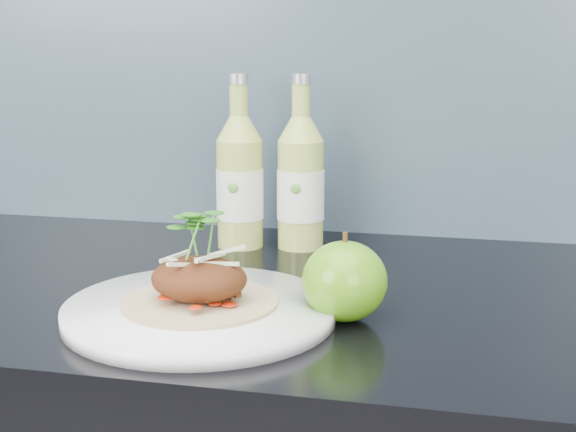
{
  "coord_description": "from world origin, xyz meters",
  "views": [
    {
      "loc": [
        0.25,
        0.81,
        1.18
      ],
      "look_at": [
        0.07,
        1.62,
        1.0
      ],
      "focal_mm": 50.0,
      "sensor_mm": 36.0,
      "label": 1
    }
  ],
  "objects_px": {
    "cider_bottle_left": "(240,182)",
    "dinner_plate": "(200,311)",
    "cider_bottle_right": "(301,183)",
    "green_apple": "(345,281)"
  },
  "relations": [
    {
      "from": "cider_bottle_left",
      "to": "dinner_plate",
      "type": "bearing_deg",
      "value": -67.73
    },
    {
      "from": "cider_bottle_left",
      "to": "cider_bottle_right",
      "type": "distance_m",
      "value": 0.08
    },
    {
      "from": "cider_bottle_left",
      "to": "cider_bottle_right",
      "type": "bearing_deg",
      "value": 22.91
    },
    {
      "from": "green_apple",
      "to": "cider_bottle_right",
      "type": "xyz_separation_m",
      "value": [
        -0.11,
        0.28,
        0.05
      ]
    },
    {
      "from": "green_apple",
      "to": "cider_bottle_left",
      "type": "distance_m",
      "value": 0.33
    },
    {
      "from": "dinner_plate",
      "to": "cider_bottle_right",
      "type": "relative_size",
      "value": 1.33
    },
    {
      "from": "green_apple",
      "to": "cider_bottle_left",
      "type": "height_order",
      "value": "cider_bottle_left"
    },
    {
      "from": "cider_bottle_left",
      "to": "cider_bottle_right",
      "type": "height_order",
      "value": "same"
    },
    {
      "from": "dinner_plate",
      "to": "green_apple",
      "type": "xyz_separation_m",
      "value": [
        0.15,
        0.03,
        0.03
      ]
    },
    {
      "from": "dinner_plate",
      "to": "cider_bottle_left",
      "type": "relative_size",
      "value": 1.33
    }
  ]
}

